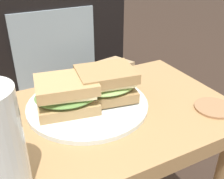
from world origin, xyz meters
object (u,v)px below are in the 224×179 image
tv_cabinet (21,50)px  sandwich_back (106,83)px  sandwich_front (67,94)px  plate (88,104)px  coaster (214,108)px  paper_bag (107,101)px

tv_cabinet → sandwich_back: tv_cabinet is taller
sandwich_front → plate: bearing=-1.0°
plate → coaster: plate is taller
plate → tv_cabinet: bearing=89.3°
tv_cabinet → paper_bag: 0.56m
sandwich_front → tv_cabinet: bearing=86.5°
tv_cabinet → paper_bag: (0.25, -0.48, -0.12)m
tv_cabinet → plate: tv_cabinet is taller
tv_cabinet → paper_bag: tv_cabinet is taller
sandwich_back → paper_bag: 0.59m
tv_cabinet → sandwich_front: tv_cabinet is taller
sandwich_front → coaster: (0.28, -0.14, -0.04)m
plate → sandwich_front: bearing=179.0°
sandwich_back → paper_bag: bearing=63.3°
coaster → tv_cabinet: bearing=102.3°
tv_cabinet → sandwich_front: 0.94m
tv_cabinet → sandwich_back: 0.94m
sandwich_front → sandwich_back: bearing=-1.0°
sandwich_front → coaster: size_ratio=1.78×
sandwich_back → coaster: sandwich_back is taller
sandwich_back → paper_bag: sandwich_back is taller
tv_cabinet → coaster: (0.23, -1.05, 0.17)m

